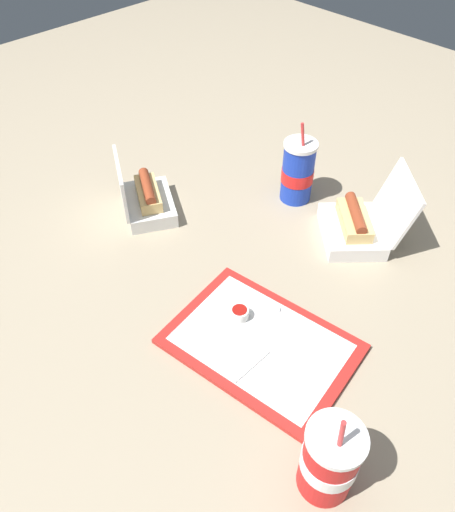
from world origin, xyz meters
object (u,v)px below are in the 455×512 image
object	(u,v)px
food_tray	(261,344)
clamshell_hotdog_right	(146,199)
soda_cup_front	(329,460)
soda_cup_center	(298,172)
ketchup_cup	(239,313)
plastic_fork	(255,306)
clamshell_hotdog_back	(358,225)

from	to	relation	value
food_tray	clamshell_hotdog_right	size ratio (longest dim) A/B	1.85
soda_cup_front	soda_cup_center	distance (m)	0.77
soda_cup_center	ketchup_cup	bearing A→B (deg)	-64.87
food_tray	soda_cup_front	world-z (taller)	soda_cup_front
soda_cup_front	soda_cup_center	bearing A→B (deg)	133.64
plastic_fork	clamshell_hotdog_right	xyz separation A→B (m)	(-0.44, 0.04, 0.02)
food_tray	clamshell_hotdog_back	distance (m)	0.42
plastic_fork	clamshell_hotdog_back	size ratio (longest dim) A/B	0.42
clamshell_hotdog_right	soda_cup_front	size ratio (longest dim) A/B	0.98
food_tray	soda_cup_front	bearing A→B (deg)	-25.87
food_tray	ketchup_cup	world-z (taller)	ketchup_cup
ketchup_cup	clamshell_hotdog_back	distance (m)	0.40
ketchup_cup	plastic_fork	distance (m)	0.05
food_tray	plastic_fork	bearing A→B (deg)	140.56
plastic_fork	soda_cup_center	bearing A→B (deg)	84.42
plastic_fork	soda_cup_center	xyz separation A→B (m)	(-0.20, 0.37, 0.07)
food_tray	plastic_fork	distance (m)	0.10
food_tray	ketchup_cup	distance (m)	0.08
food_tray	ketchup_cup	bearing A→B (deg)	169.10
clamshell_hotdog_right	food_tray	bearing A→B (deg)	-11.38
ketchup_cup	soda_cup_center	xyz separation A→B (m)	(-0.20, 0.42, 0.06)
ketchup_cup	plastic_fork	bearing A→B (deg)	85.73
plastic_fork	soda_cup_center	distance (m)	0.43
clamshell_hotdog_back	ketchup_cup	bearing A→B (deg)	-92.48
ketchup_cup	soda_cup_front	bearing A→B (deg)	-22.69
ketchup_cup	clamshell_hotdog_back	world-z (taller)	clamshell_hotdog_back
clamshell_hotdog_back	soda_cup_center	bearing A→B (deg)	175.90
soda_cup_front	soda_cup_center	world-z (taller)	soda_cup_center
ketchup_cup	soda_cup_center	distance (m)	0.46
plastic_fork	clamshell_hotdog_back	bearing A→B (deg)	53.99
clamshell_hotdog_back	soda_cup_front	bearing A→B (deg)	-59.55
clamshell_hotdog_right	clamshell_hotdog_back	distance (m)	0.55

